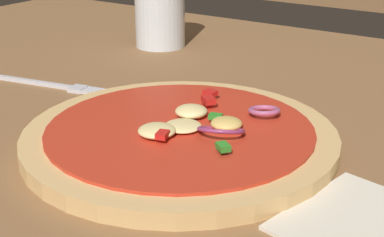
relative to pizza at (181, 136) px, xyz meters
name	(u,v)px	position (x,y,z in m)	size (l,w,h in m)	color
dining_table	(191,150)	(-0.01, 0.03, -0.03)	(1.40, 0.98, 0.03)	brown
pizza	(181,136)	(0.00, 0.00, 0.00)	(0.29, 0.29, 0.03)	tan
fork	(49,85)	(-0.23, 0.05, -0.01)	(0.18, 0.05, 0.01)	silver
beer_glass	(160,11)	(-0.24, 0.28, 0.05)	(0.08, 0.08, 0.13)	silver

